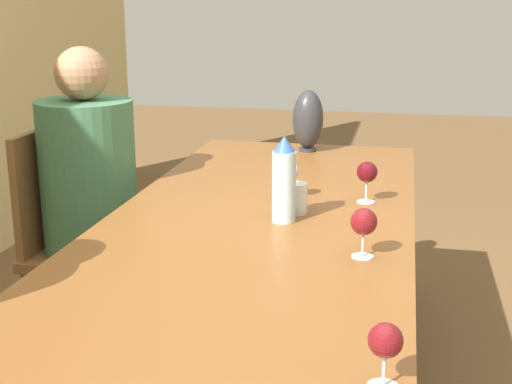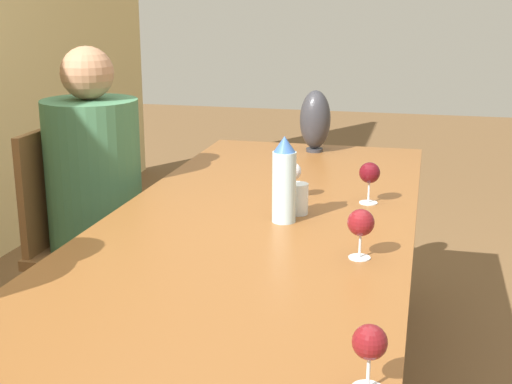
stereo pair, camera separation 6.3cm
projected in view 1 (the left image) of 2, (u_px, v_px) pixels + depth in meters
dining_table at (250, 252)px, 2.15m from camera, size 2.65×0.97×0.74m
water_bottle at (284, 180)px, 2.20m from camera, size 0.07×0.07×0.27m
water_tumbler at (297, 198)px, 2.30m from camera, size 0.07×0.07×0.10m
vase at (308, 120)px, 3.19m from camera, size 0.14×0.14×0.28m
wine_glass_0 at (364, 223)px, 1.90m from camera, size 0.07×0.07×0.14m
wine_glass_1 at (367, 173)px, 2.41m from camera, size 0.07×0.07×0.14m
wine_glass_2 at (290, 172)px, 2.46m from camera, size 0.06×0.06×0.13m
wine_glass_3 at (385, 342)px, 1.26m from camera, size 0.06×0.06×0.13m
chair_far at (75, 238)px, 2.80m from camera, size 0.44×0.44×0.93m
person_far at (93, 200)px, 2.74m from camera, size 0.36×0.36×1.25m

